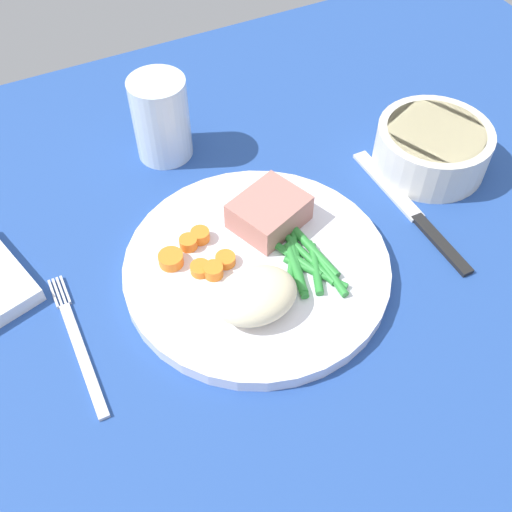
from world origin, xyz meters
TOP-DOWN VIEW (x-y plane):
  - dining_table at (0.00, 0.00)cm, footprint 120.00×90.00cm
  - dinner_plate at (-0.09, 0.74)cm, footprint 26.81×26.81cm
  - meat_portion at (3.53, 4.96)cm, footprint 8.91×8.18cm
  - mashed_potatoes at (-2.50, -4.09)cm, footprint 7.96×6.20cm
  - carrot_slices at (-5.26, 3.70)cm, footprint 7.12×6.78cm
  - green_beans at (4.25, -1.82)cm, footprint 5.64×9.77cm
  - fork at (-18.71, 0.48)cm, footprint 1.44×16.60cm
  - knife at (19.03, 0.45)cm, footprint 1.70×20.50cm
  - water_glass at (-1.65, 22.16)cm, footprint 6.58×6.58cm
  - salad_bowl at (25.35, 6.15)cm, footprint 13.11×13.11cm

SIDE VIEW (x-z plane):
  - dining_table at x=0.00cm, z-range 0.00..2.00cm
  - knife at x=19.03cm, z-range 1.88..2.52cm
  - fork at x=-18.71cm, z-range 2.00..2.40cm
  - dinner_plate at x=-0.09cm, z-range 2.00..3.60cm
  - green_beans at x=4.25cm, z-range 3.55..4.44cm
  - carrot_slices at x=-5.26cm, z-range 3.54..4.79cm
  - salad_bowl at x=25.35cm, z-range 2.33..7.56cm
  - meat_portion at x=3.53cm, z-range 3.60..6.79cm
  - mashed_potatoes at x=-2.50cm, z-range 3.60..7.32cm
  - water_glass at x=-1.65cm, z-range 1.27..11.30cm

